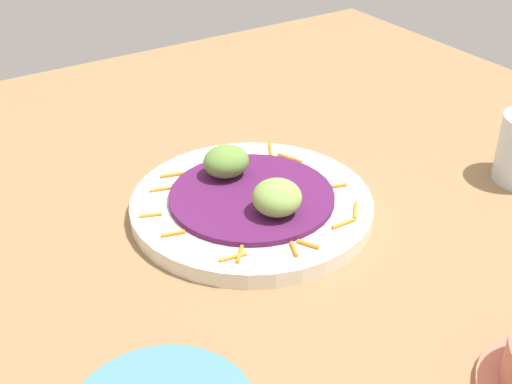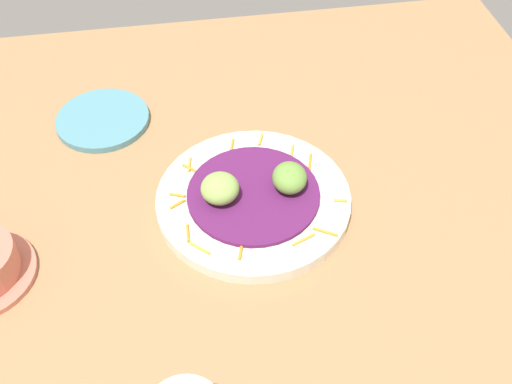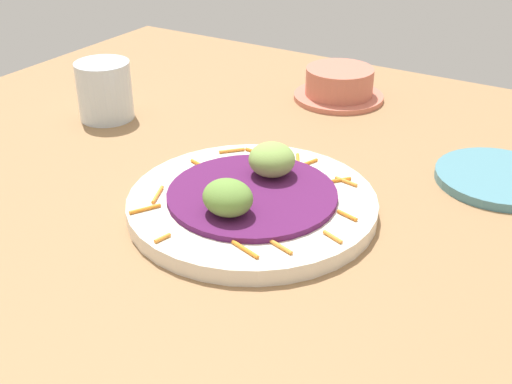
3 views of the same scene
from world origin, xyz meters
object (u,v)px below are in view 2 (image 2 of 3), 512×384
object	(u,v)px
main_plate	(255,200)
guac_scoop_left	(290,178)
guac_scoop_center	(220,188)
side_plate_small	(103,120)

from	to	relation	value
main_plate	guac_scoop_left	world-z (taller)	guac_scoop_left
guac_scoop_left	guac_scoop_center	size ratio (longest dim) A/B	1.01
guac_scoop_left	guac_scoop_center	world-z (taller)	guac_scoop_center
main_plate	side_plate_small	size ratio (longest dim) A/B	1.84
guac_scoop_left	side_plate_small	bearing A→B (deg)	-129.06
guac_scoop_center	side_plate_small	world-z (taller)	guac_scoop_center
main_plate	guac_scoop_left	distance (cm)	5.95
guac_scoop_left	side_plate_small	size ratio (longest dim) A/B	0.36
guac_scoop_left	guac_scoop_center	bearing A→B (deg)	-87.16
main_plate	guac_scoop_left	xyz separation A→B (cm)	(-0.24, 4.88, 3.40)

